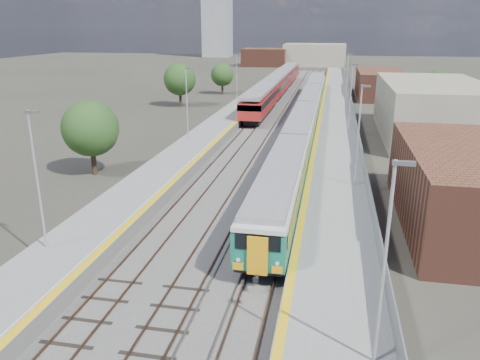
% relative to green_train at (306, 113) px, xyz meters
% --- Properties ---
extents(ground, '(320.00, 320.00, 0.00)m').
position_rel_green_train_xyz_m(ground, '(-1.50, 4.09, -2.14)').
color(ground, '#47443A').
rests_on(ground, ground).
extents(ballast_bed, '(10.50, 155.00, 0.06)m').
position_rel_green_train_xyz_m(ballast_bed, '(-3.75, 6.59, -2.11)').
color(ballast_bed, '#565451').
rests_on(ballast_bed, ground).
extents(tracks, '(8.96, 160.00, 0.17)m').
position_rel_green_train_xyz_m(tracks, '(-3.15, 8.27, -2.04)').
color(tracks, '#4C3323').
rests_on(tracks, ground).
extents(platform_right, '(4.70, 155.00, 8.52)m').
position_rel_green_train_xyz_m(platform_right, '(3.78, 6.58, -1.61)').
color(platform_right, slate).
rests_on(platform_right, ground).
extents(platform_left, '(4.30, 155.00, 8.52)m').
position_rel_green_train_xyz_m(platform_left, '(-10.55, 6.58, -1.62)').
color(platform_left, slate).
rests_on(platform_left, ground).
extents(buildings, '(72.00, 185.50, 40.00)m').
position_rel_green_train_xyz_m(buildings, '(-19.62, 92.69, 8.56)').
color(buildings, brown).
rests_on(buildings, ground).
extents(green_train, '(2.76, 76.97, 3.04)m').
position_rel_green_train_xyz_m(green_train, '(0.00, 0.00, 0.00)').
color(green_train, black).
rests_on(green_train, ground).
extents(red_train, '(3.08, 62.47, 3.89)m').
position_rel_green_train_xyz_m(red_train, '(-7.00, 29.84, 0.16)').
color(red_train, black).
rests_on(red_train, ground).
extents(tree_a, '(4.84, 4.84, 6.55)m').
position_rel_green_train_xyz_m(tree_a, '(-17.10, -22.31, 1.98)').
color(tree_a, '#382619').
rests_on(tree_a, ground).
extents(tree_b, '(5.15, 5.15, 6.98)m').
position_rel_green_train_xyz_m(tree_b, '(-21.11, 14.41, 2.25)').
color(tree_b, '#382619').
rests_on(tree_b, ground).
extents(tree_c, '(4.33, 4.33, 5.86)m').
position_rel_green_train_xyz_m(tree_c, '(-17.76, 30.01, 1.54)').
color(tree_c, '#382619').
rests_on(tree_c, ground).
extents(tree_d, '(4.11, 4.11, 5.56)m').
position_rel_green_train_xyz_m(tree_d, '(19.94, 25.55, 1.36)').
color(tree_d, '#382619').
rests_on(tree_d, ground).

